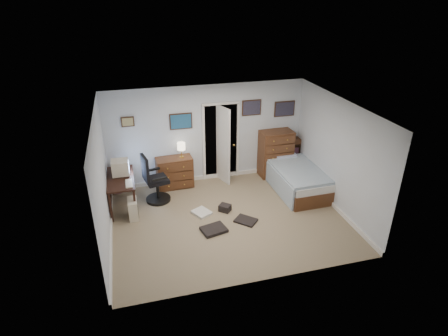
{
  "coord_description": "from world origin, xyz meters",
  "views": [
    {
      "loc": [
        -1.87,
        -6.64,
        4.61
      ],
      "look_at": [
        -0.02,
        0.3,
        1.1
      ],
      "focal_mm": 30.0,
      "sensor_mm": 36.0,
      "label": 1
    }
  ],
  "objects_px": {
    "computer_desk": "(117,185)",
    "tall_dresser": "(276,153)",
    "bed": "(296,178)",
    "office_chair": "(154,184)",
    "low_dresser": "(175,172)"
  },
  "relations": [
    {
      "from": "office_chair",
      "to": "bed",
      "type": "xyz_separation_m",
      "value": [
        3.45,
        -0.31,
        -0.15
      ]
    },
    {
      "from": "computer_desk",
      "to": "low_dresser",
      "type": "height_order",
      "value": "low_dresser"
    },
    {
      "from": "office_chair",
      "to": "low_dresser",
      "type": "xyz_separation_m",
      "value": [
        0.56,
        0.6,
        -0.07
      ]
    },
    {
      "from": "computer_desk",
      "to": "bed",
      "type": "height_order",
      "value": "computer_desk"
    },
    {
      "from": "office_chair",
      "to": "computer_desk",
      "type": "bearing_deg",
      "value": 170.39
    },
    {
      "from": "tall_dresser",
      "to": "bed",
      "type": "xyz_separation_m",
      "value": [
        0.2,
        -0.89,
        -0.31
      ]
    },
    {
      "from": "low_dresser",
      "to": "tall_dresser",
      "type": "relative_size",
      "value": 0.71
    },
    {
      "from": "computer_desk",
      "to": "tall_dresser",
      "type": "height_order",
      "value": "tall_dresser"
    },
    {
      "from": "low_dresser",
      "to": "bed",
      "type": "distance_m",
      "value": 3.03
    },
    {
      "from": "computer_desk",
      "to": "office_chair",
      "type": "height_order",
      "value": "office_chair"
    },
    {
      "from": "bed",
      "to": "tall_dresser",
      "type": "bearing_deg",
      "value": 101.53
    },
    {
      "from": "tall_dresser",
      "to": "computer_desk",
      "type": "bearing_deg",
      "value": -173.62
    },
    {
      "from": "tall_dresser",
      "to": "low_dresser",
      "type": "bearing_deg",
      "value": 177.3
    },
    {
      "from": "office_chair",
      "to": "tall_dresser",
      "type": "xyz_separation_m",
      "value": [
        3.25,
        0.58,
        0.16
      ]
    },
    {
      "from": "computer_desk",
      "to": "tall_dresser",
      "type": "xyz_separation_m",
      "value": [
        4.07,
        0.61,
        0.05
      ]
    }
  ]
}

